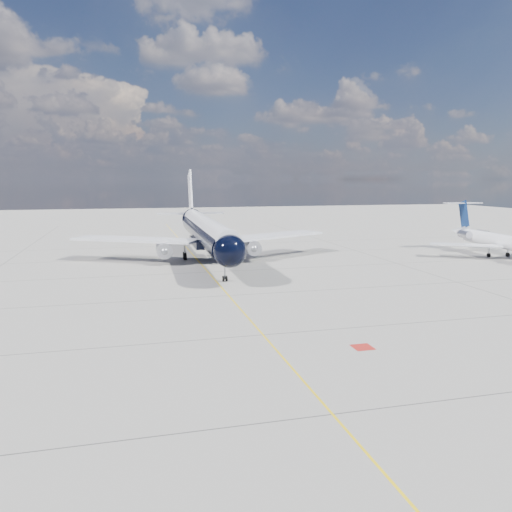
% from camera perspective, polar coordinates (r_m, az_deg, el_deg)
% --- Properties ---
extents(ground, '(320.00, 320.00, 0.00)m').
position_cam_1_polar(ground, '(76.42, -6.09, -1.17)').
color(ground, gray).
rests_on(ground, ground).
extents(taxiway_centerline, '(0.16, 160.00, 0.01)m').
position_cam_1_polar(taxiway_centerline, '(71.55, -5.50, -1.84)').
color(taxiway_centerline, yellow).
rests_on(taxiway_centerline, ground).
extents(red_marking, '(1.60, 1.60, 0.01)m').
position_cam_1_polar(red_marking, '(40.88, 12.09, -10.15)').
color(red_marking, maroon).
rests_on(red_marking, ground).
extents(main_airliner, '(43.20, 52.51, 15.19)m').
position_cam_1_polar(main_airliner, '(82.96, -5.83, 2.90)').
color(main_airliner, black).
rests_on(main_airliner, ground).
extents(regional_jet, '(23.76, 27.36, 9.26)m').
position_cam_1_polar(regional_jet, '(94.90, 25.73, 1.72)').
color(regional_jet, white).
rests_on(regional_jet, ground).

